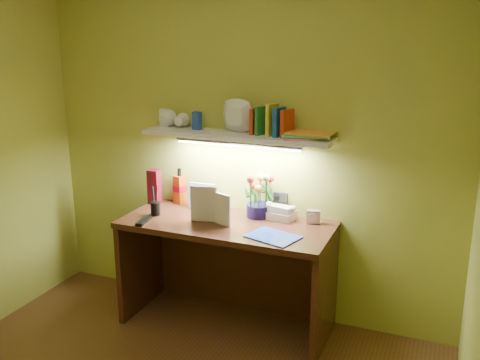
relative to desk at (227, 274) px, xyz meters
The scene contains 13 objects.
desk is the anchor object (origin of this frame).
flower_bouquet 0.58m from the desk, 50.95° to the left, with size 0.19×0.19×0.30m, color #0E0B38, non-canonical shape.
telephone 0.57m from the desk, 32.43° to the left, with size 0.18×0.14×0.11m, color beige, non-canonical shape.
desk_clock 0.71m from the desk, 20.45° to the left, with size 0.09×0.04×0.09m, color silver.
whisky_bottle 0.74m from the desk, 152.09° to the left, with size 0.07×0.07×0.26m, color #B34305, non-canonical shape.
whisky_box 0.84m from the desk, 164.40° to the left, with size 0.08×0.08×0.25m, color #5B0D19.
pen_cup 0.68m from the desk, behind, with size 0.07×0.07×0.16m, color black.
art_card 0.58m from the desk, 144.43° to the left, with size 0.18×0.04×0.18m, color silver, non-canonical shape.
tv_remote 0.67m from the desk, 157.94° to the right, with size 0.05×0.17×0.02m, color black.
blue_folder 0.55m from the desk, 20.59° to the right, with size 0.30×0.22×0.01m, color #1F45B3.
desk_book_a 0.55m from the desk, 165.42° to the right, with size 0.18×0.02×0.25m, color silver.
desk_book_b 0.49m from the desk, 165.81° to the right, with size 0.15×0.02×0.21m, color white.
wall_shelf 0.98m from the desk, 87.87° to the left, with size 1.30×0.32×0.23m.
Camera 1 is at (1.35, -1.84, 1.95)m, focal length 40.00 mm.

